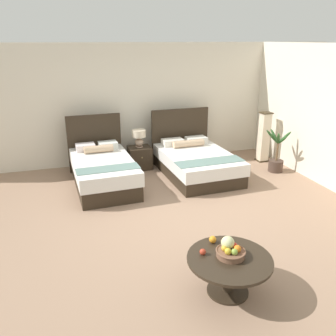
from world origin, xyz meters
name	(u,v)px	position (x,y,z in m)	size (l,w,h in m)	color
ground_plane	(178,216)	(0.00, 0.00, -0.01)	(10.17, 9.84, 0.02)	#9A7960
wall_back	(135,104)	(0.00, 3.12, 1.37)	(10.17, 0.12, 2.73)	silver
wall_side_right	(334,119)	(3.28, 0.40, 1.37)	(0.12, 5.44, 2.73)	silver
bed_near_window	(103,170)	(-1.00, 1.74, 0.32)	(1.23, 2.10, 1.26)	#2E2418
bed_near_corner	(195,161)	(1.00, 1.75, 0.30)	(1.46, 2.13, 1.28)	#2E2418
nightstand	(140,158)	(-0.07, 2.49, 0.25)	(0.50, 0.48, 0.50)	#2E2418
table_lamp	(139,136)	(-0.07, 2.51, 0.75)	(0.30, 0.30, 0.39)	tan
coffee_table	(229,266)	(-0.05, -1.98, 0.36)	(0.98, 0.98, 0.46)	#2E2418
fruit_bowl	(230,250)	(-0.03, -1.94, 0.54)	(0.34, 0.34, 0.21)	brown
loose_apple	(203,252)	(-0.32, -1.83, 0.50)	(0.07, 0.07, 0.07)	#B63823
loose_orange	(213,240)	(-0.10, -1.63, 0.51)	(0.09, 0.09, 0.09)	orange
floor_lamp_corner	(264,137)	(2.88, 2.12, 0.60)	(0.26, 0.26, 1.19)	#3B2F1C
potted_palm	(276,159)	(2.78, 1.39, 0.28)	(0.60, 0.45, 0.98)	#45342A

